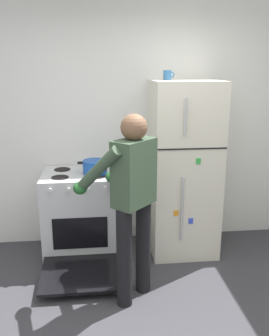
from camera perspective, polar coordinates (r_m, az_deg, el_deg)
kitchen_wall_back at (r=4.11m, az=-0.97°, el=7.06°), size 6.00×0.10×2.70m
refrigerator at (r=3.92m, az=7.47°, el=-0.11°), size 0.68×0.72×1.81m
stove_range at (r=3.95m, az=-8.24°, el=-7.19°), size 0.76×1.21×0.90m
person_cook at (r=3.02m, az=-0.66°, el=-3.75°), size 0.69×0.72×1.60m
red_pot at (r=3.75m, az=-6.12°, el=0.18°), size 0.34×0.24×0.13m
coffee_mug at (r=3.79m, az=5.12°, el=14.06°), size 0.11×0.08×0.10m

